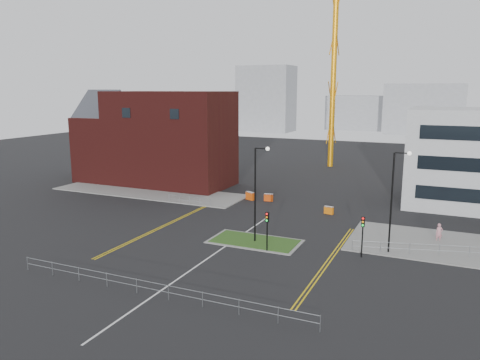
% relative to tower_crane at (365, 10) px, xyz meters
% --- Properties ---
extents(ground, '(200.00, 200.00, 0.00)m').
position_rel_tower_crane_xyz_m(ground, '(-3.34, -53.13, -27.45)').
color(ground, black).
rests_on(ground, ground).
extents(pavement_left, '(28.00, 8.00, 0.12)m').
position_rel_tower_crane_xyz_m(pavement_left, '(-23.34, -31.13, -27.39)').
color(pavement_left, slate).
rests_on(pavement_left, ground).
extents(island_kerb, '(8.60, 4.60, 0.08)m').
position_rel_tower_crane_xyz_m(island_kerb, '(-1.34, -45.13, -27.41)').
color(island_kerb, slate).
rests_on(island_kerb, ground).
extents(grass_island, '(8.00, 4.00, 0.12)m').
position_rel_tower_crane_xyz_m(grass_island, '(-1.34, -45.13, -27.39)').
color(grass_island, '#234517').
rests_on(grass_island, ground).
extents(brick_building, '(24.20, 10.07, 14.24)m').
position_rel_tower_crane_xyz_m(brick_building, '(-26.32, -25.13, -20.60)').
color(brick_building, '#491412').
rests_on(brick_building, ground).
extents(tower_crane, '(50.34, 18.49, 39.89)m').
position_rel_tower_crane_xyz_m(tower_crane, '(0.00, 0.00, 0.00)').
color(tower_crane, '#F79D0E').
rests_on(tower_crane, ground).
extents(streetlamp_island, '(1.46, 0.36, 9.18)m').
position_rel_tower_crane_xyz_m(streetlamp_island, '(-1.13, -45.13, -22.04)').
color(streetlamp_island, black).
rests_on(streetlamp_island, ground).
extents(streetlamp_right_near, '(1.46, 0.36, 9.18)m').
position_rel_tower_crane_xyz_m(streetlamp_right_near, '(10.87, -43.13, -22.04)').
color(streetlamp_right_near, black).
rests_on(streetlamp_right_near, ground).
extents(traffic_light_island, '(0.28, 0.33, 3.65)m').
position_rel_tower_crane_xyz_m(traffic_light_island, '(0.66, -47.14, -24.88)').
color(traffic_light_island, black).
rests_on(traffic_light_island, ground).
extents(traffic_light_right, '(0.28, 0.33, 3.65)m').
position_rel_tower_crane_xyz_m(traffic_light_right, '(8.66, -45.14, -24.88)').
color(traffic_light_right, black).
rests_on(traffic_light_right, ground).
extents(railing_front, '(24.05, 0.05, 1.10)m').
position_rel_tower_crane_xyz_m(railing_front, '(-3.34, -59.13, -26.67)').
color(railing_front, gray).
rests_on(railing_front, ground).
extents(railing_left, '(6.05, 0.05, 1.10)m').
position_rel_tower_crane_xyz_m(railing_left, '(-14.34, -35.13, -26.70)').
color(railing_left, gray).
rests_on(railing_left, ground).
extents(railing_right, '(19.05, 5.05, 1.10)m').
position_rel_tower_crane_xyz_m(railing_right, '(17.16, -41.63, -26.67)').
color(railing_right, gray).
rests_on(railing_right, ground).
extents(centre_line, '(0.15, 30.00, 0.01)m').
position_rel_tower_crane_xyz_m(centre_line, '(-3.34, -51.13, -27.44)').
color(centre_line, silver).
rests_on(centre_line, ground).
extents(yellow_left_a, '(0.12, 24.00, 0.01)m').
position_rel_tower_crane_xyz_m(yellow_left_a, '(-12.34, -43.13, -27.44)').
color(yellow_left_a, gold).
rests_on(yellow_left_a, ground).
extents(yellow_left_b, '(0.12, 24.00, 0.01)m').
position_rel_tower_crane_xyz_m(yellow_left_b, '(-12.04, -43.13, -27.44)').
color(yellow_left_b, gold).
rests_on(yellow_left_b, ground).
extents(yellow_right_a, '(0.12, 20.00, 0.01)m').
position_rel_tower_crane_xyz_m(yellow_right_a, '(6.16, -47.13, -27.44)').
color(yellow_right_a, gold).
rests_on(yellow_right_a, ground).
extents(yellow_right_b, '(0.12, 20.00, 0.01)m').
position_rel_tower_crane_xyz_m(yellow_right_b, '(6.46, -47.13, -27.44)').
color(yellow_right_b, gold).
rests_on(yellow_right_b, ground).
extents(skyline_a, '(18.00, 12.00, 22.00)m').
position_rel_tower_crane_xyz_m(skyline_a, '(-43.34, 66.87, -16.45)').
color(skyline_a, gray).
rests_on(skyline_a, ground).
extents(skyline_b, '(24.00, 12.00, 16.00)m').
position_rel_tower_crane_xyz_m(skyline_b, '(6.66, 76.87, -19.45)').
color(skyline_b, gray).
rests_on(skyline_b, ground).
extents(skyline_d, '(30.00, 12.00, 12.00)m').
position_rel_tower_crane_xyz_m(skyline_d, '(-11.34, 86.87, -21.45)').
color(skyline_d, gray).
rests_on(skyline_d, ground).
extents(pedestrian, '(0.78, 0.66, 1.80)m').
position_rel_tower_crane_xyz_m(pedestrian, '(14.64, -37.93, -26.55)').
color(pedestrian, '#CD858F').
rests_on(pedestrian, ground).
extents(barrier_left, '(1.34, 0.85, 1.07)m').
position_rel_tower_crane_xyz_m(barrier_left, '(-8.48, -29.45, -26.87)').
color(barrier_left, '#C5450A').
rests_on(barrier_left, ground).
extents(barrier_mid, '(1.20, 0.56, 0.97)m').
position_rel_tower_crane_xyz_m(barrier_mid, '(-6.01, -29.13, -26.92)').
color(barrier_mid, '#C63E0B').
rests_on(barrier_mid, ground).
extents(barrier_right, '(1.13, 0.54, 0.91)m').
position_rel_tower_crane_xyz_m(barrier_right, '(2.66, -32.21, -26.96)').
color(barrier_right, orange).
rests_on(barrier_right, ground).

